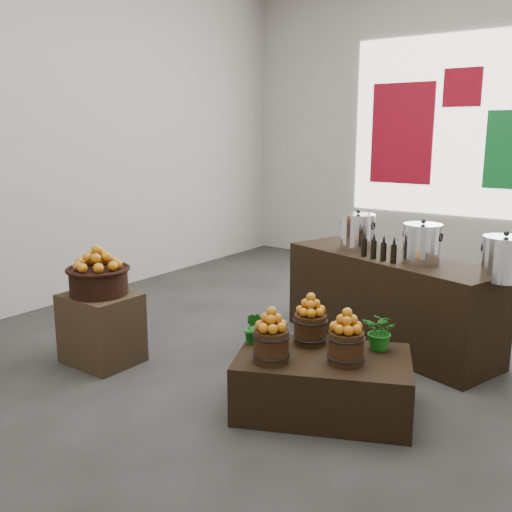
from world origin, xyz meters
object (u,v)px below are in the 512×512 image
Objects in this scene: counter at (389,301)px; stock_pot_right at (504,260)px; display_table at (323,383)px; stock_pot_center at (422,245)px; stock_pot_left at (358,232)px; wicker_basket at (99,282)px; crate at (102,328)px.

stock_pot_right is (1.01, -0.33, 0.57)m from counter.
stock_pot_center is at bearing 59.55° from display_table.
stock_pot_center reaches higher than counter.
display_table is at bearing -71.67° from stock_pot_left.
wicker_basket is 1.52× the size of stock_pot_right.
stock_pot_left is at bearing -180.00° from counter.
wicker_basket is (0.00, 0.00, 0.41)m from crate.
crate is 2.49m from stock_pot_left.
stock_pot_center is 0.74m from stock_pot_right.
stock_pot_center reaches higher than wicker_basket.
display_table is 0.58× the size of counter.
wicker_basket reaches higher than display_table.
stock_pot_center is at bearing 38.56° from crate.
counter is 1.21m from stock_pot_right.
counter is (1.82, 1.80, -0.29)m from wicker_basket.
stock_pot_right is at bearing 27.38° from crate.
counter reaches higher than display_table.
crate is at bearing -152.62° from stock_pot_right.
counter is at bearing 44.63° from crate.
wicker_basket reaches higher than crate.
stock_pot_left is (-0.40, 0.13, 0.57)m from counter.
stock_pot_left is 1.00× the size of stock_pot_center.
wicker_basket is 2.57m from counter.
wicker_basket is at bearing -117.37° from counter.
display_table is 1.61m from stock_pot_center.
stock_pot_right is (1.41, -0.46, 0.00)m from stock_pot_left.
counter reaches higher than crate.
wicker_basket is 2.41m from stock_pot_left.
stock_pot_center is at bearing -18.00° from stock_pot_left.
stock_pot_right is at bearing 27.38° from wicker_basket.
stock_pot_left is (1.42, 1.93, 0.29)m from wicker_basket.
stock_pot_right reaches higher than wicker_basket.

